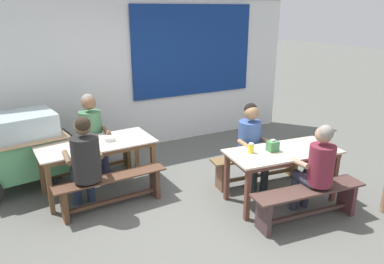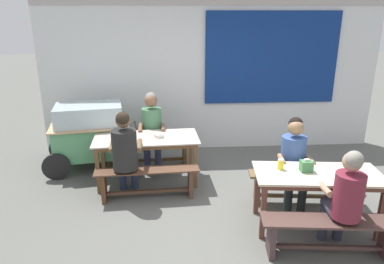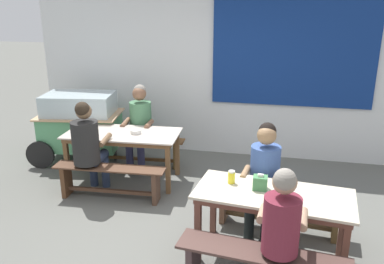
# 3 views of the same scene
# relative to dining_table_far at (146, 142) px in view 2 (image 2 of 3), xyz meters

# --- Properties ---
(ground_plane) EXTENTS (40.00, 40.00, 0.00)m
(ground_plane) POSITION_rel_dining_table_far_xyz_m (1.17, -1.03, -0.66)
(ground_plane) COLOR #5F605A
(backdrop_wall) EXTENTS (6.36, 0.23, 2.88)m
(backdrop_wall) POSITION_rel_dining_table_far_xyz_m (1.23, 1.48, 0.85)
(backdrop_wall) COLOR silver
(backdrop_wall) RESTS_ON ground_plane
(dining_table_far) EXTENTS (1.64, 0.85, 0.73)m
(dining_table_far) POSITION_rel_dining_table_far_xyz_m (0.00, 0.00, 0.00)
(dining_table_far) COLOR beige
(dining_table_far) RESTS_ON ground_plane
(dining_table_near) EXTENTS (1.58, 0.84, 0.73)m
(dining_table_near) POSITION_rel_dining_table_far_xyz_m (2.14, -1.44, -0.01)
(dining_table_near) COLOR beige
(dining_table_near) RESTS_ON ground_plane
(bench_far_back) EXTENTS (1.56, 0.34, 0.45)m
(bench_far_back) POSITION_rel_dining_table_far_xyz_m (-0.03, 0.58, -0.37)
(bench_far_back) COLOR brown
(bench_far_back) RESTS_ON ground_plane
(bench_far_front) EXTENTS (1.49, 0.35, 0.45)m
(bench_far_front) POSITION_rel_dining_table_far_xyz_m (0.03, -0.58, -0.37)
(bench_far_front) COLOR brown
(bench_far_front) RESTS_ON ground_plane
(bench_near_back) EXTENTS (1.51, 0.42, 0.45)m
(bench_near_back) POSITION_rel_dining_table_far_xyz_m (2.20, -0.86, -0.35)
(bench_near_back) COLOR brown
(bench_near_back) RESTS_ON ground_plane
(bench_near_front) EXTENTS (1.51, 0.47, 0.45)m
(bench_near_front) POSITION_rel_dining_table_far_xyz_m (2.07, -2.01, -0.36)
(bench_near_front) COLOR #4D342F
(bench_near_front) RESTS_ON ground_plane
(food_cart) EXTENTS (1.67, 1.07, 1.11)m
(food_cart) POSITION_rel_dining_table_far_xyz_m (-0.99, 0.62, -0.02)
(food_cart) COLOR #58A46D
(food_cart) RESTS_ON ground_plane
(person_center_facing) EXTENTS (0.45, 0.56, 1.31)m
(person_center_facing) POSITION_rel_dining_table_far_xyz_m (0.07, 0.53, 0.09)
(person_center_facing) COLOR #2F3153
(person_center_facing) RESTS_ON ground_plane
(person_right_near_table) EXTENTS (0.47, 0.55, 1.26)m
(person_right_near_table) POSITION_rel_dining_table_far_xyz_m (2.02, -0.90, 0.06)
(person_right_near_table) COLOR black
(person_right_near_table) RESTS_ON ground_plane
(person_left_back_turned) EXTENTS (0.46, 0.57, 1.31)m
(person_left_back_turned) POSITION_rel_dining_table_far_xyz_m (-0.26, -0.54, 0.08)
(person_left_back_turned) COLOR #283550
(person_left_back_turned) RESTS_ON ground_plane
(person_near_front) EXTENTS (0.44, 0.53, 1.25)m
(person_near_front) POSITION_rel_dining_table_far_xyz_m (2.22, -1.96, 0.05)
(person_near_front) COLOR #323346
(person_near_front) RESTS_ON ground_plane
(tissue_box) EXTENTS (0.14, 0.12, 0.16)m
(tissue_box) POSITION_rel_dining_table_far_xyz_m (2.00, -1.38, 0.14)
(tissue_box) COLOR #417F4B
(tissue_box) RESTS_ON dining_table_near
(condiment_jar) EXTENTS (0.07, 0.07, 0.13)m
(condiment_jar) POSITION_rel_dining_table_far_xyz_m (1.71, -1.30, 0.14)
(condiment_jar) COLOR yellow
(condiment_jar) RESTS_ON dining_table_near
(soup_bowl) EXTENTS (0.15, 0.15, 0.05)m
(soup_bowl) POSITION_rel_dining_table_far_xyz_m (0.20, -0.00, 0.10)
(soup_bowl) COLOR silver
(soup_bowl) RESTS_ON dining_table_far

